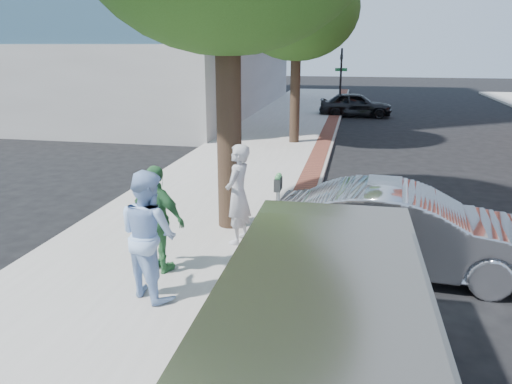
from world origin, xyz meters
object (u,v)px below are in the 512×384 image
(person_gray, at_px, (238,194))
(person_green, at_px, (157,220))
(person_officer, at_px, (149,234))
(parking_meter, at_px, (278,195))
(van, at_px, (322,339))
(sedan_silver, at_px, (404,230))
(bg_car, at_px, (356,104))

(person_gray, xyz_separation_m, person_green, (-1.03, -1.59, -0.05))
(person_officer, distance_m, person_green, 0.87)
(parking_meter, distance_m, van, 4.68)
(person_gray, distance_m, van, 5.02)
(person_gray, height_order, person_officer, person_officer)
(van, bearing_deg, sedan_silver, 73.92)
(person_officer, distance_m, sedan_silver, 4.48)
(person_green, distance_m, sedan_silver, 4.36)
(parking_meter, xyz_separation_m, person_officer, (-1.64, -2.35, -0.04))
(sedan_silver, height_order, bg_car, sedan_silver)
(person_officer, height_order, bg_car, person_officer)
(parking_meter, relative_size, person_officer, 0.73)
(parking_meter, distance_m, person_officer, 2.87)
(sedan_silver, relative_size, van, 0.90)
(person_gray, distance_m, sedan_silver, 3.21)
(sedan_silver, xyz_separation_m, van, (-1.16, -4.18, 0.28))
(person_gray, xyz_separation_m, van, (2.00, -4.61, -0.08))
(parking_meter, relative_size, person_green, 0.78)
(person_gray, bearing_deg, parking_meter, 93.74)
(person_green, bearing_deg, person_gray, -105.47)
(person_officer, relative_size, sedan_silver, 0.43)
(person_officer, bearing_deg, sedan_silver, -122.04)
(bg_car, bearing_deg, sedan_silver, -178.78)
(person_gray, height_order, bg_car, person_gray)
(parking_meter, distance_m, person_green, 2.39)
(person_gray, bearing_deg, person_green, -23.46)
(person_officer, xyz_separation_m, bg_car, (2.86, 22.69, -0.47))
(bg_car, bearing_deg, person_gray, 172.37)
(person_officer, bearing_deg, person_green, -45.00)
(parking_meter, relative_size, van, 0.28)
(bg_car, relative_size, van, 0.77)
(parking_meter, height_order, sedan_silver, parking_meter)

